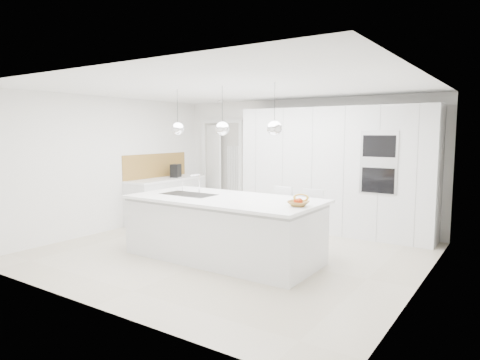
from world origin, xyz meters
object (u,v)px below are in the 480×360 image
Objects in this scene: espresso_machine at (176,171)px; bar_stool_right at (309,223)px; island_base at (223,230)px; bar_stool_left at (279,220)px; fruit_bowl at (298,204)px.

espresso_machine reaches higher than bar_stool_right.
bar_stool_right is at bearing 42.74° from island_base.
bar_stool_right is (3.50, -0.88, -0.55)m from espresso_machine.
espresso_machine reaches higher than island_base.
island_base is 3.15m from espresso_machine.
island_base is 2.86× the size of bar_stool_right.
island_base is at bearing -56.53° from espresso_machine.
fruit_bowl is at bearing -47.29° from bar_stool_left.
bar_stool_right is (-0.25, 0.91, -0.44)m from fruit_bowl.
fruit_bowl is 1.04m from bar_stool_right.
bar_stool_left reaches higher than fruit_bowl.
fruit_bowl is at bearing -0.72° from island_base.
espresso_machine reaches higher than fruit_bowl.
bar_stool_left is (3.02, -0.95, -0.54)m from espresso_machine.
bar_stool_right is at bearing 105.66° from fruit_bowl.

